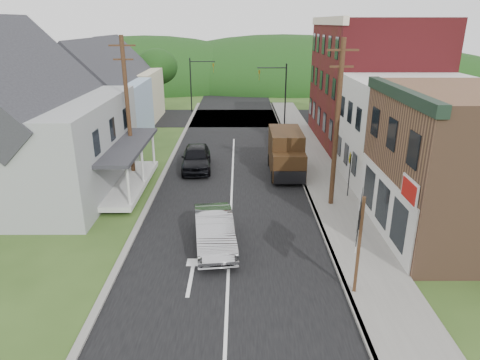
{
  "coord_description": "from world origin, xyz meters",
  "views": [
    {
      "loc": [
        0.44,
        -18.56,
        9.69
      ],
      "look_at": [
        0.49,
        1.7,
        2.2
      ],
      "focal_mm": 32.0,
      "sensor_mm": 36.0,
      "label": 1
    }
  ],
  "objects_px": {
    "dark_sedan": "(196,158)",
    "silver_sedan": "(215,231)",
    "delivery_van": "(286,153)",
    "route_sign_cluster": "(359,232)",
    "warning_sign": "(350,168)"
  },
  "relations": [
    {
      "from": "silver_sedan",
      "to": "delivery_van",
      "type": "relative_size",
      "value": 0.93
    },
    {
      "from": "silver_sedan",
      "to": "dark_sedan",
      "type": "height_order",
      "value": "dark_sedan"
    },
    {
      "from": "silver_sedan",
      "to": "route_sign_cluster",
      "type": "xyz_separation_m",
      "value": [
        5.42,
        -3.67,
        1.84
      ]
    },
    {
      "from": "delivery_van",
      "to": "route_sign_cluster",
      "type": "relative_size",
      "value": 1.35
    },
    {
      "from": "route_sign_cluster",
      "to": "warning_sign",
      "type": "height_order",
      "value": "route_sign_cluster"
    },
    {
      "from": "dark_sedan",
      "to": "silver_sedan",
      "type": "bearing_deg",
      "value": -84.24
    },
    {
      "from": "dark_sedan",
      "to": "route_sign_cluster",
      "type": "distance_m",
      "value": 16.51
    },
    {
      "from": "warning_sign",
      "to": "route_sign_cluster",
      "type": "bearing_deg",
      "value": -77.93
    },
    {
      "from": "silver_sedan",
      "to": "delivery_van",
      "type": "bearing_deg",
      "value": 59.98
    },
    {
      "from": "dark_sedan",
      "to": "delivery_van",
      "type": "distance_m",
      "value": 6.24
    },
    {
      "from": "silver_sedan",
      "to": "route_sign_cluster",
      "type": "distance_m",
      "value": 6.8
    },
    {
      "from": "route_sign_cluster",
      "to": "dark_sedan",
      "type": "bearing_deg",
      "value": 134.52
    },
    {
      "from": "dark_sedan",
      "to": "delivery_van",
      "type": "height_order",
      "value": "delivery_van"
    },
    {
      "from": "delivery_van",
      "to": "route_sign_cluster",
      "type": "height_order",
      "value": "route_sign_cluster"
    },
    {
      "from": "silver_sedan",
      "to": "warning_sign",
      "type": "height_order",
      "value": "warning_sign"
    }
  ]
}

